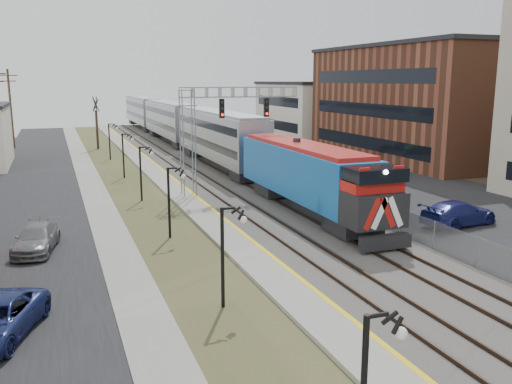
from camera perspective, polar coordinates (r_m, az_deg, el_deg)
street_west at (r=46.58m, az=-22.41°, el=0.16°), size 7.00×120.00×0.04m
sidewalk at (r=46.62m, az=-16.89°, el=0.57°), size 2.00×120.00×0.08m
grass_median at (r=46.89m, az=-13.23°, el=0.82°), size 4.00×120.00×0.06m
platform at (r=47.33m, az=-9.64°, el=1.18°), size 2.00×120.00×0.24m
ballast_bed at (r=48.49m, az=-3.83°, el=1.55°), size 8.00×120.00×0.20m
parking_lot at (r=53.15m, az=8.66°, el=2.25°), size 16.00×120.00×0.04m
platform_edge at (r=47.47m, az=-8.60°, el=1.40°), size 0.24×120.00×0.01m
track_near at (r=47.94m, az=-6.13°, el=1.60°), size 1.58×120.00×0.15m
track_far at (r=48.91m, az=-2.15°, el=1.86°), size 1.58×120.00×0.15m
train at (r=68.41m, az=-7.70°, el=6.81°), size 3.00×85.85×5.33m
signal_gantry at (r=40.35m, az=-4.86°, el=7.34°), size 9.00×1.07×8.15m
lampposts at (r=30.31m, az=-9.26°, el=-1.09°), size 0.14×62.14×4.00m
fence at (r=49.72m, az=0.80°, el=2.64°), size 0.04×120.00×1.60m
buildings_east at (r=57.75m, az=23.14°, el=8.48°), size 16.00×76.00×15.00m
bare_trees at (r=50.10m, az=-23.86°, el=3.91°), size 12.30×42.30×5.95m
car_lot_d at (r=34.80m, az=20.54°, el=-2.16°), size 5.40×2.84×1.49m
car_lot_e at (r=51.78m, az=5.19°, el=2.91°), size 4.75×2.87×1.51m
car_lot_f at (r=58.18m, az=1.89°, el=3.92°), size 4.81×2.54×1.51m
car_street_b at (r=29.96m, az=-22.11°, el=-4.63°), size 2.62×4.76×1.31m
car_lot_g at (r=62.02m, az=0.50°, el=4.39°), size 5.19×2.39×1.47m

